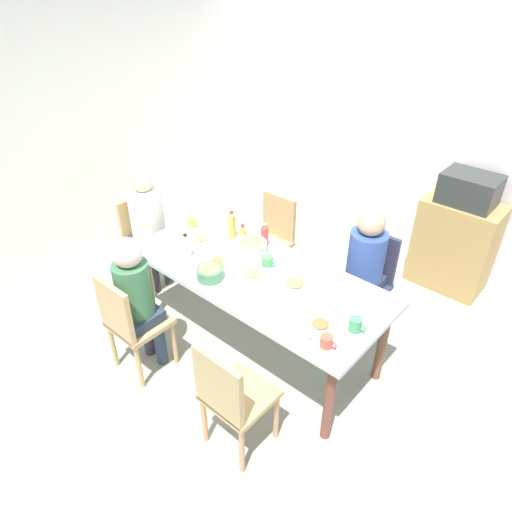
{
  "coord_description": "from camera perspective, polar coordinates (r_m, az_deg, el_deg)",
  "views": [
    {
      "loc": [
        1.9,
        -2.16,
        2.8
      ],
      "look_at": [
        0.0,
        0.0,
        0.91
      ],
      "focal_mm": 32.21,
      "sensor_mm": 36.0,
      "label": 1
    }
  ],
  "objects": [
    {
      "name": "side_cabinet",
      "position": [
        4.84,
        23.37,
        1.28
      ],
      "size": [
        0.7,
        0.44,
        0.9
      ],
      "primitive_type": "cube",
      "color": "#A4824A",
      "rests_on": "ground_plane"
    },
    {
      "name": "chair_2",
      "position": [
        4.48,
        2.0,
        2.62
      ],
      "size": [
        0.4,
        0.4,
        0.9
      ],
      "color": "tan",
      "rests_on": "ground_plane"
    },
    {
      "name": "cup_1",
      "position": [
        2.92,
        8.79,
        -10.45
      ],
      "size": [
        0.12,
        0.08,
        0.08
      ],
      "color": "#CA503A",
      "rests_on": "dining_table"
    },
    {
      "name": "wall_back",
      "position": [
        5.02,
        17.69,
        14.44
      ],
      "size": [
        5.19,
        0.12,
        2.6
      ],
      "primitive_type": "cube",
      "color": "silver",
      "rests_on": "ground_plane"
    },
    {
      "name": "plate_3",
      "position": [
        3.49,
        -0.55,
        -2.18
      ],
      "size": [
        0.25,
        0.25,
        0.04
      ],
      "color": "white",
      "rests_on": "dining_table"
    },
    {
      "name": "cup_3",
      "position": [
        3.59,
        1.45,
        -0.61
      ],
      "size": [
        0.13,
        0.09,
        0.08
      ],
      "color": "#4A9257",
      "rests_on": "dining_table"
    },
    {
      "name": "person_3",
      "position": [
        3.5,
        -14.67,
        -4.59
      ],
      "size": [
        0.3,
        0.3,
        1.19
      ],
      "color": "#343443",
      "rests_on": "ground_plane"
    },
    {
      "name": "wall_left",
      "position": [
        5.16,
        -22.35,
        14.01
      ],
      "size": [
        0.12,
        4.59,
        2.6
      ],
      "primitive_type": "cube",
      "color": "silver",
      "rests_on": "ground_plane"
    },
    {
      "name": "ground_plane",
      "position": [
        4.02,
        0.0,
        -10.88
      ],
      "size": [
        5.94,
        5.94,
        0.0
      ],
      "primitive_type": "plane",
      "color": "#989A8A"
    },
    {
      "name": "bottle_3",
      "position": [
        3.69,
        -8.66,
        1.16
      ],
      "size": [
        0.07,
        0.07,
        0.22
      ],
      "color": "silver",
      "rests_on": "dining_table"
    },
    {
      "name": "cup_4",
      "position": [
        3.06,
        12.27,
        -8.32
      ],
      "size": [
        0.12,
        0.08,
        0.1
      ],
      "color": "#459260",
      "rests_on": "dining_table"
    },
    {
      "name": "bowl_1",
      "position": [
        3.73,
        -0.54,
        1.24
      ],
      "size": [
        0.25,
        0.25,
        0.12
      ],
      "color": "beige",
      "rests_on": "dining_table"
    },
    {
      "name": "cup_2",
      "position": [
        4.16,
        -7.94,
        4.23
      ],
      "size": [
        0.11,
        0.08,
        0.08
      ],
      "color": "gold",
      "rests_on": "dining_table"
    },
    {
      "name": "dining_table",
      "position": [
        3.58,
        0.0,
        -3.06
      ],
      "size": [
        2.1,
        0.91,
        0.76
      ],
      "color": "silver",
      "rests_on": "ground_plane"
    },
    {
      "name": "chair_4",
      "position": [
        4.58,
        -13.57,
        2.36
      ],
      "size": [
        0.4,
        0.4,
        0.9
      ],
      "color": "tan",
      "rests_on": "ground_plane"
    },
    {
      "name": "bottle_2",
      "position": [
        3.83,
        -1.65,
        2.6
      ],
      "size": [
        0.07,
        0.07,
        0.19
      ],
      "color": "tan",
      "rests_on": "dining_table"
    },
    {
      "name": "plate_2",
      "position": [
        3.95,
        -6.71,
        2.16
      ],
      "size": [
        0.23,
        0.23,
        0.04
      ],
      "color": "silver",
      "rests_on": "dining_table"
    },
    {
      "name": "microwave",
      "position": [
        4.58,
        24.99,
        7.54
      ],
      "size": [
        0.48,
        0.36,
        0.28
      ],
      "primitive_type": "cube",
      "color": "#2C2F2F",
      "rests_on": "side_cabinet"
    },
    {
      "name": "chair_1",
      "position": [
        4.01,
        13.64,
        -2.53
      ],
      "size": [
        0.4,
        0.4,
        0.9
      ],
      "color": "#253450",
      "rests_on": "ground_plane"
    },
    {
      "name": "person_1",
      "position": [
        3.83,
        13.37,
        -0.66
      ],
      "size": [
        0.3,
        0.3,
        1.18
      ],
      "color": "#2E3154",
      "rests_on": "ground_plane"
    },
    {
      "name": "plate_1",
      "position": [
        3.4,
        4.8,
        -3.52
      ],
      "size": [
        0.25,
        0.25,
        0.04
      ],
      "color": "silver",
      "rests_on": "dining_table"
    },
    {
      "name": "plate_0",
      "position": [
        3.07,
        7.97,
        -8.49
      ],
      "size": [
        0.21,
        0.21,
        0.04
      ],
      "color": "silver",
      "rests_on": "dining_table"
    },
    {
      "name": "chair_3",
      "position": [
        3.59,
        -15.41,
        -7.76
      ],
      "size": [
        0.4,
        0.4,
        0.9
      ],
      "color": "tan",
      "rests_on": "ground_plane"
    },
    {
      "name": "bottle_1",
      "position": [
        3.81,
        1.08,
        2.61
      ],
      "size": [
        0.06,
        0.06,
        0.21
      ],
      "color": "#D23936",
      "rests_on": "dining_table"
    },
    {
      "name": "cup_5",
      "position": [
        3.59,
        -4.78,
        -0.69
      ],
      "size": [
        0.11,
        0.07,
        0.08
      ],
      "color": "#ECC54A",
      "rests_on": "dining_table"
    },
    {
      "name": "chair_0",
      "position": [
        2.98,
        -3.14,
        -16.89
      ],
      "size": [
        0.4,
        0.4,
        0.9
      ],
      "color": "tan",
      "rests_on": "ground_plane"
    },
    {
      "name": "cup_0",
      "position": [
        2.97,
        5.9,
        -9.33
      ],
      "size": [
        0.11,
        0.08,
        0.08
      ],
      "color": "white",
      "rests_on": "dining_table"
    },
    {
      "name": "bottle_0",
      "position": [
        3.91,
        -3.02,
        3.82
      ],
      "size": [
        0.07,
        0.07,
        0.26
      ],
      "color": "gold",
      "rests_on": "dining_table"
    },
    {
      "name": "bowl_0",
      "position": [
        3.45,
        -5.75,
        -2.02
      ],
      "size": [
        0.2,
        0.2,
        0.11
      ],
      "color": "#477C55",
      "rests_on": "dining_table"
    },
    {
      "name": "person_4",
      "position": [
        4.41,
        -13.22,
        4.34
      ],
      "size": [
        0.32,
        0.32,
        1.21
      ],
      "color": "#39434B",
      "rests_on": "ground_plane"
    }
  ]
}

